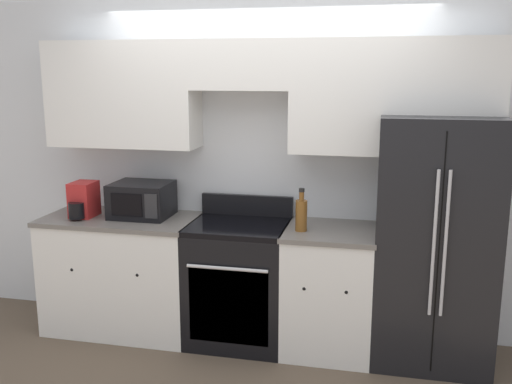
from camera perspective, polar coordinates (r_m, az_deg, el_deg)
ground_plane at (r=4.29m, az=-0.94°, el=-16.43°), size 12.00×12.00×0.00m
wall_back at (r=4.37m, az=0.88°, el=5.24°), size 8.00×0.39×2.60m
lower_cabinets_left at (r=4.71m, az=-13.15°, el=-7.89°), size 1.20×0.64×0.93m
lower_cabinets_right at (r=4.29m, az=7.29°, el=-9.67°), size 0.66×0.64×0.93m
oven_range at (r=4.40m, az=-1.74°, el=-8.97°), size 0.73×0.65×1.09m
refrigerator at (r=4.19m, az=17.38°, el=-4.71°), size 0.80×0.72×1.75m
microwave at (r=4.53m, az=-11.35°, el=-0.76°), size 0.45×0.39×0.27m
bottle at (r=4.05m, az=4.55°, el=-2.22°), size 0.08×0.08×0.31m
electric_kettle at (r=4.63m, az=-16.92°, el=-0.86°), size 0.17×0.29×0.27m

